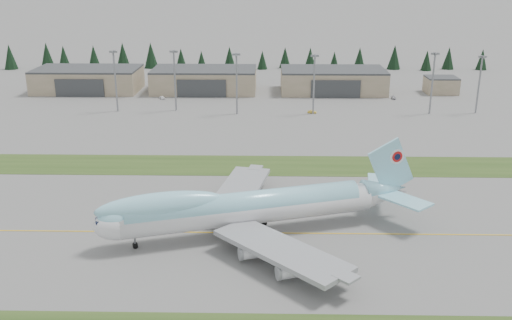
{
  "coord_description": "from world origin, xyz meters",
  "views": [
    {
      "loc": [
        14.48,
        -114.41,
        56.33
      ],
      "look_at": [
        11.64,
        26.7,
        8.0
      ],
      "focal_mm": 40.0,
      "sensor_mm": 36.0,
      "label": 1
    }
  ],
  "objects_px": {
    "service_vehicle_b": "(312,113)",
    "service_vehicle_a": "(162,99)",
    "boeing_747_freighter": "(246,207)",
    "hangar_left": "(88,79)",
    "hangar_right": "(333,80)",
    "service_vehicle_c": "(394,99)",
    "hangar_center": "(205,80)"
  },
  "relations": [
    {
      "from": "boeing_747_freighter",
      "to": "hangar_right",
      "type": "height_order",
      "value": "boeing_747_freighter"
    },
    {
      "from": "hangar_left",
      "to": "service_vehicle_b",
      "type": "relative_size",
      "value": 13.6
    },
    {
      "from": "hangar_center",
      "to": "service_vehicle_c",
      "type": "height_order",
      "value": "hangar_center"
    },
    {
      "from": "service_vehicle_a",
      "to": "service_vehicle_c",
      "type": "distance_m",
      "value": 102.95
    },
    {
      "from": "service_vehicle_b",
      "to": "service_vehicle_a",
      "type": "bearing_deg",
      "value": 83.85
    },
    {
      "from": "boeing_747_freighter",
      "to": "hangar_center",
      "type": "distance_m",
      "value": 152.45
    },
    {
      "from": "service_vehicle_c",
      "to": "service_vehicle_a",
      "type": "bearing_deg",
      "value": -173.31
    },
    {
      "from": "boeing_747_freighter",
      "to": "service_vehicle_a",
      "type": "relative_size",
      "value": 19.16
    },
    {
      "from": "boeing_747_freighter",
      "to": "hangar_center",
      "type": "height_order",
      "value": "boeing_747_freighter"
    },
    {
      "from": "hangar_left",
      "to": "service_vehicle_c",
      "type": "height_order",
      "value": "hangar_left"
    },
    {
      "from": "hangar_right",
      "to": "service_vehicle_b",
      "type": "distance_m",
      "value": 43.51
    },
    {
      "from": "boeing_747_freighter",
      "to": "service_vehicle_b",
      "type": "height_order",
      "value": "boeing_747_freighter"
    },
    {
      "from": "hangar_left",
      "to": "service_vehicle_c",
      "type": "relative_size",
      "value": 10.93
    },
    {
      "from": "hangar_left",
      "to": "hangar_center",
      "type": "distance_m",
      "value": 55.0
    },
    {
      "from": "service_vehicle_b",
      "to": "service_vehicle_c",
      "type": "distance_m",
      "value": 46.62
    },
    {
      "from": "service_vehicle_b",
      "to": "hangar_center",
      "type": "bearing_deg",
      "value": 63.37
    },
    {
      "from": "service_vehicle_b",
      "to": "hangar_right",
      "type": "bearing_deg",
      "value": -2.4
    },
    {
      "from": "hangar_right",
      "to": "hangar_center",
      "type": "bearing_deg",
      "value": 180.0
    },
    {
      "from": "hangar_left",
      "to": "service_vehicle_a",
      "type": "xyz_separation_m",
      "value": [
        37.79,
        -17.08,
        -5.39
      ]
    },
    {
      "from": "hangar_left",
      "to": "hangar_right",
      "type": "xyz_separation_m",
      "value": [
        115.0,
        0.0,
        0.0
      ]
    },
    {
      "from": "hangar_left",
      "to": "hangar_right",
      "type": "height_order",
      "value": "same"
    },
    {
      "from": "hangar_center",
      "to": "service_vehicle_c",
      "type": "xyz_separation_m",
      "value": [
        85.71,
        -14.59,
        -5.39
      ]
    },
    {
      "from": "hangar_right",
      "to": "service_vehicle_c",
      "type": "distance_m",
      "value": 30.05
    },
    {
      "from": "service_vehicle_a",
      "to": "service_vehicle_b",
      "type": "bearing_deg",
      "value": -53.92
    },
    {
      "from": "hangar_center",
      "to": "service_vehicle_b",
      "type": "height_order",
      "value": "hangar_center"
    },
    {
      "from": "hangar_right",
      "to": "service_vehicle_c",
      "type": "xyz_separation_m",
      "value": [
        25.71,
        -14.59,
        -5.39
      ]
    },
    {
      "from": "boeing_747_freighter",
      "to": "service_vehicle_a",
      "type": "xyz_separation_m",
      "value": [
        -42.2,
        133.31,
        -6.39
      ]
    },
    {
      "from": "hangar_right",
      "to": "hangar_left",
      "type": "bearing_deg",
      "value": 180.0
    },
    {
      "from": "hangar_center",
      "to": "service_vehicle_a",
      "type": "bearing_deg",
      "value": -135.21
    },
    {
      "from": "hangar_center",
      "to": "hangar_right",
      "type": "bearing_deg",
      "value": 0.0
    },
    {
      "from": "boeing_747_freighter",
      "to": "hangar_left",
      "type": "distance_m",
      "value": 170.34
    },
    {
      "from": "hangar_left",
      "to": "hangar_center",
      "type": "relative_size",
      "value": 1.0
    }
  ]
}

